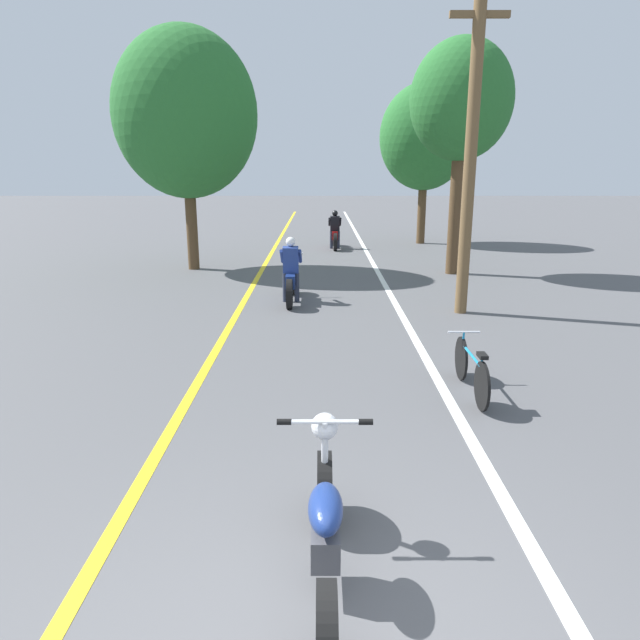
{
  "coord_description": "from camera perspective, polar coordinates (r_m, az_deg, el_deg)",
  "views": [
    {
      "loc": [
        -0.0,
        -2.64,
        2.88
      ],
      "look_at": [
        0.01,
        4.77,
        0.9
      ],
      "focal_mm": 32.0,
      "sensor_mm": 36.0,
      "label": 1
    }
  ],
  "objects": [
    {
      "name": "lane_stripe_edge",
      "position": [
        15.77,
        5.96,
        4.36
      ],
      "size": [
        0.14,
        48.0,
        0.01
      ],
      "primitive_type": "cube",
      "color": "white",
      "rests_on": "ground"
    },
    {
      "name": "motorcycle_rider_lead",
      "position": [
        12.67,
        -3.01,
        4.26
      ],
      "size": [
        0.5,
        2.07,
        1.43
      ],
      "color": "black",
      "rests_on": "ground"
    },
    {
      "name": "bicycle_parked",
      "position": [
        7.73,
        14.81,
        -4.79
      ],
      "size": [
        0.44,
        1.67,
        0.72
      ],
      "color": "black",
      "rests_on": "ground"
    },
    {
      "name": "utility_pole",
      "position": [
        11.77,
        14.75,
        15.93
      ],
      "size": [
        1.1,
        0.24,
        6.18
      ],
      "color": "brown",
      "rests_on": "ground"
    },
    {
      "name": "roadside_tree_right_near",
      "position": [
        16.41,
        13.85,
        20.43
      ],
      "size": [
        2.71,
        2.44,
        6.17
      ],
      "color": "#513A23",
      "rests_on": "ground"
    },
    {
      "name": "roadside_tree_left",
      "position": [
        17.13,
        -13.4,
        19.37
      ],
      "size": [
        3.98,
        3.58,
        6.62
      ],
      "color": "#513A23",
      "rests_on": "ground"
    },
    {
      "name": "roadside_tree_right_far",
      "position": [
        22.96,
        10.36,
        17.53
      ],
      "size": [
        3.44,
        3.09,
        6.0
      ],
      "color": "#513A23",
      "rests_on": "ground"
    },
    {
      "name": "lane_stripe_center",
      "position": [
        15.77,
        -6.29,
        4.36
      ],
      "size": [
        0.14,
        48.0,
        0.01
      ],
      "primitive_type": "cube",
      "color": "yellow",
      "rests_on": "ground"
    },
    {
      "name": "motorcycle_foreground",
      "position": [
        4.25,
        0.47,
        -20.21
      ],
      "size": [
        0.74,
        2.17,
        1.03
      ],
      "color": "black",
      "rests_on": "ground"
    },
    {
      "name": "motorcycle_rider_far",
      "position": [
        21.26,
        1.41,
        8.58
      ],
      "size": [
        0.5,
        1.99,
        1.39
      ],
      "color": "black",
      "rests_on": "ground"
    }
  ]
}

